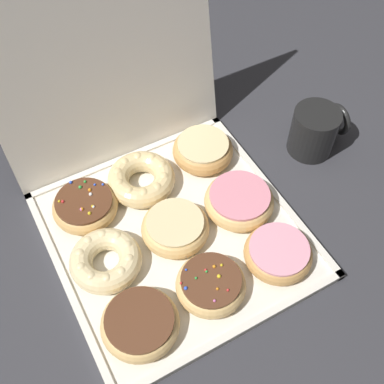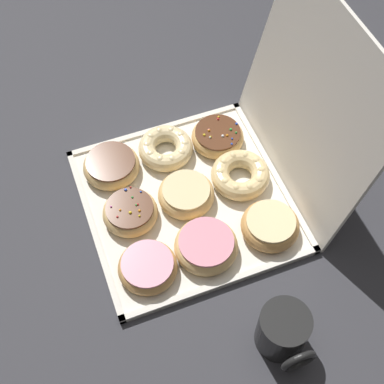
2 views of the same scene
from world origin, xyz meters
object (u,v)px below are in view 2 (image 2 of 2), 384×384
at_px(cruller_donut_7, 240,175).
at_px(glazed_ring_donut_8, 270,225).
at_px(sprinkle_donut_1, 130,210).
at_px(glazed_ring_donut_4, 184,193).
at_px(cruller_donut_3, 166,148).
at_px(pink_frosted_donut_5, 206,246).
at_px(chocolate_frosted_donut_0, 111,166).
at_px(coffee_mug, 284,331).
at_px(donut_box, 186,201).
at_px(sprinkle_donut_6, 218,137).
at_px(pink_frosted_donut_2, 148,267).

xyz_separation_m(cruller_donut_7, glazed_ring_donut_8, (0.13, 0.01, 0.00)).
xyz_separation_m(sprinkle_donut_1, glazed_ring_donut_4, (-0.00, 0.12, 0.00)).
relative_size(cruller_donut_3, pink_frosted_donut_5, 0.96).
distance_m(sprinkle_donut_1, pink_frosted_donut_5, 0.17).
distance_m(chocolate_frosted_donut_0, sprinkle_donut_1, 0.12).
bearing_deg(chocolate_frosted_donut_0, cruller_donut_3, 91.51).
xyz_separation_m(sprinkle_donut_1, coffee_mug, (0.33, 0.17, 0.02)).
relative_size(donut_box, glazed_ring_donut_8, 3.51).
bearing_deg(cruller_donut_7, donut_box, -87.58).
bearing_deg(chocolate_frosted_donut_0, pink_frosted_donut_5, 25.30).
bearing_deg(pink_frosted_donut_5, sprinkle_donut_6, 153.08).
height_order(sprinkle_donut_1, pink_frosted_donut_2, sprinkle_donut_1).
bearing_deg(glazed_ring_donut_4, glazed_ring_donut_8, 44.83).
distance_m(cruller_donut_3, coffee_mug, 0.46).
bearing_deg(glazed_ring_donut_4, pink_frosted_donut_2, -43.02).
height_order(sprinkle_donut_1, cruller_donut_7, sprinkle_donut_1).
distance_m(pink_frosted_donut_2, sprinkle_donut_6, 0.34).
xyz_separation_m(pink_frosted_donut_5, glazed_ring_donut_8, (0.00, 0.13, -0.00)).
bearing_deg(sprinkle_donut_1, coffee_mug, 27.34).
distance_m(pink_frosted_donut_5, coffee_mug, 0.22).
xyz_separation_m(cruller_donut_7, coffee_mug, (0.34, -0.07, 0.02)).
distance_m(glazed_ring_donut_4, glazed_ring_donut_8, 0.18).
relative_size(cruller_donut_3, coffee_mug, 1.08).
xyz_separation_m(sprinkle_donut_6, coffee_mug, (0.45, -0.06, 0.02)).
xyz_separation_m(chocolate_frosted_donut_0, cruller_donut_3, (-0.00, 0.12, 0.00)).
distance_m(pink_frosted_donut_2, glazed_ring_donut_4, 0.18).
relative_size(chocolate_frosted_donut_0, coffee_mug, 1.09).
height_order(glazed_ring_donut_4, coffee_mug, coffee_mug).
distance_m(sprinkle_donut_1, coffee_mug, 0.38).
bearing_deg(glazed_ring_donut_8, cruller_donut_7, -177.36).
bearing_deg(cruller_donut_7, sprinkle_donut_6, -177.18).
relative_size(pink_frosted_donut_5, coffee_mug, 1.13).
bearing_deg(cruller_donut_3, glazed_ring_donut_8, 26.68).
height_order(donut_box, pink_frosted_donut_5, pink_frosted_donut_5).
distance_m(cruller_donut_3, cruller_donut_7, 0.17).
bearing_deg(sprinkle_donut_6, pink_frosted_donut_5, -26.92).
relative_size(cruller_donut_7, glazed_ring_donut_8, 1.06).
bearing_deg(cruller_donut_3, pink_frosted_donut_5, -1.40).
bearing_deg(glazed_ring_donut_4, cruller_donut_7, 90.23).
bearing_deg(sprinkle_donut_1, pink_frosted_donut_5, 41.52).
bearing_deg(pink_frosted_donut_2, donut_box, 135.35).
distance_m(donut_box, pink_frosted_donut_2, 0.18).
xyz_separation_m(pink_frosted_donut_2, glazed_ring_donut_4, (-0.13, 0.12, 0.00)).
distance_m(glazed_ring_donut_4, sprinkle_donut_6, 0.16).
relative_size(chocolate_frosted_donut_0, sprinkle_donut_6, 1.04).
relative_size(sprinkle_donut_1, glazed_ring_donut_8, 0.96).
xyz_separation_m(pink_frosted_donut_2, pink_frosted_donut_5, (-0.00, 0.12, 0.00)).
bearing_deg(cruller_donut_7, chocolate_frosted_donut_0, -115.85).
height_order(sprinkle_donut_1, pink_frosted_donut_5, sprinkle_donut_1).
distance_m(donut_box, sprinkle_donut_1, 0.12).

